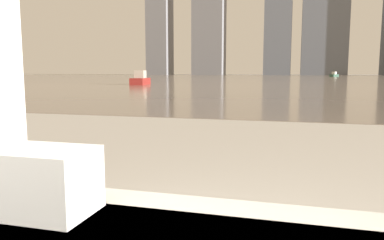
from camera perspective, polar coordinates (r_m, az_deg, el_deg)
name	(u,v)px	position (r m, az deg, el deg)	size (l,w,h in m)	color
towel_stack	(34,180)	(1.01, -22.96, -8.45)	(0.29, 0.17, 0.16)	white
harbor_water	(292,78)	(61.92, 15.02, 6.24)	(180.00, 110.00, 0.01)	gray
harbor_boat_0	(140,80)	(26.95, -7.87, 6.11)	(1.36, 2.79, 1.00)	maroon
harbor_boat_2	(334,75)	(79.67, 20.84, 6.44)	(1.99, 2.71, 0.97)	#335647
skyline_tower_3	(324,37)	(118.61, 19.52, 11.88)	(12.84, 7.26, 22.39)	slate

